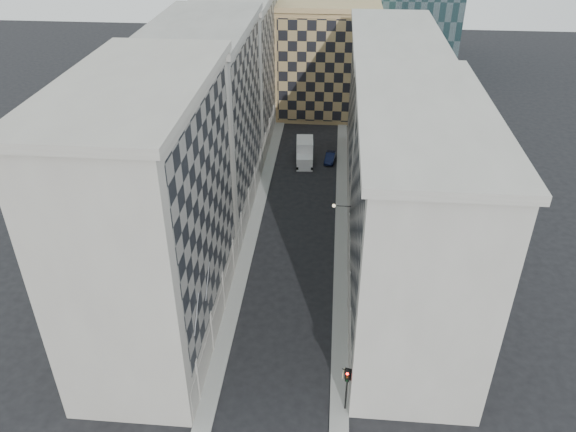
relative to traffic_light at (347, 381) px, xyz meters
The scene contains 14 objects.
sidewalk_west 29.55m from the traffic_light, 111.88° to the left, with size 1.50×100.00×0.15m, color gray.
sidewalk_east 27.45m from the traffic_light, 90.95° to the left, with size 1.50×100.00×0.15m, color gray.
bldg_left_a 20.42m from the traffic_light, 153.50° to the left, with size 10.80×22.80×23.70m.
bldg_left_b 35.45m from the traffic_light, 118.72° to the left, with size 10.80×22.80×22.70m.
bldg_left_c 55.36m from the traffic_light, 107.60° to the left, with size 10.80×22.80×21.70m.
bldg_right_a 15.08m from the traffic_light, 67.12° to the left, with size 10.80×26.80×20.70m.
bldg_right_b 40.16m from the traffic_light, 82.47° to the left, with size 10.80×28.80×19.70m.
tan_block 65.56m from the traffic_light, 93.25° to the left, with size 16.80×14.80×18.80m.
flagpoles_left 12.96m from the traffic_light, 164.27° to the left, with size 0.10×6.33×2.33m.
bracket_lamp 21.51m from the traffic_light, 93.56° to the left, with size 1.98×0.36×0.36m.
traffic_light is the anchor object (origin of this frame).
box_truck 44.51m from the traffic_light, 97.68° to the left, with size 2.74×6.00×3.22m.
dark_car 44.58m from the traffic_light, 92.84° to the left, with size 1.35×3.87×1.27m, color black.
shop_sign 0.72m from the traffic_light, 136.38° to the left, with size 0.70×0.61×0.70m.
Camera 1 is at (3.76, -27.35, 36.60)m, focal length 35.00 mm.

